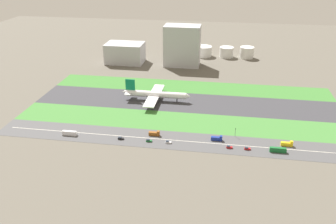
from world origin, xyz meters
TOP-DOWN VIEW (x-y plane):
  - ground_plane at (0.00, 0.00)m, footprint 800.00×800.00m
  - runway at (0.00, 0.00)m, footprint 280.00×46.00m
  - grass_median_north at (0.00, 41.00)m, footprint 280.00×36.00m
  - grass_median_south at (0.00, -41.00)m, footprint 280.00×36.00m
  - highway at (0.00, -73.00)m, footprint 280.00×28.00m
  - highway_centerline at (0.00, -73.00)m, footprint 266.00×0.50m
  - airliner at (-30.02, 0.00)m, footprint 65.00×56.00m
  - bus_1 at (74.37, -78.00)m, footprint 11.60×2.50m
  - car_1 at (-4.50, -78.00)m, footprint 4.40×1.80m
  - car_2 at (-19.23, -78.00)m, footprint 4.40×1.80m
  - truck_2 at (31.06, -68.00)m, footprint 8.40×2.50m
  - truck_1 at (-16.75, -68.00)m, footprint 8.40×2.50m
  - bus_0 at (-81.71, -78.00)m, footprint 11.60×2.50m
  - truck_0 at (82.03, -68.00)m, footprint 8.40×2.50m
  - car_4 at (40.22, -78.00)m, footprint 4.40×1.80m
  - car_3 at (-41.00, -78.00)m, footprint 4.40×1.80m
  - car_0 at (53.02, -78.00)m, footprint 4.40×1.80m
  - traffic_light at (44.56, -60.01)m, footprint 0.36×0.50m
  - terminal_building at (-90.00, 114.00)m, footprint 45.93×30.81m
  - hangar_building at (-18.42, 114.00)m, footprint 42.66×25.89m
  - fuel_tank_west at (5.13, 159.00)m, footprint 21.25×21.25m
  - fuel_tank_centre at (34.96, 159.00)m, footprint 18.18×18.18m
  - fuel_tank_east at (61.12, 159.00)m, footprint 18.08×18.08m

SIDE VIEW (x-z plane):
  - ground_plane at x=0.00m, z-range 0.00..0.00m
  - runway at x=0.00m, z-range 0.00..0.10m
  - grass_median_north at x=0.00m, z-range 0.00..0.10m
  - grass_median_south at x=0.00m, z-range 0.00..0.10m
  - highway at x=0.00m, z-range 0.00..0.10m
  - highway_centerline at x=0.00m, z-range 0.10..0.11m
  - car_1 at x=-4.50m, z-range -0.08..1.92m
  - car_2 at x=-19.23m, z-range -0.08..1.92m
  - car_4 at x=40.22m, z-range -0.08..1.92m
  - car_3 at x=-41.00m, z-range -0.08..1.92m
  - car_0 at x=53.02m, z-range -0.08..1.92m
  - truck_2 at x=31.06m, z-range -0.33..3.67m
  - truck_1 at x=-16.75m, z-range -0.33..3.67m
  - truck_0 at x=82.03m, z-range -0.33..3.67m
  - bus_1 at x=74.37m, z-range 0.07..3.57m
  - bus_0 at x=-81.71m, z-range 0.07..3.57m
  - traffic_light at x=44.56m, z-range 0.69..7.89m
  - airliner at x=-30.02m, z-range -3.62..16.08m
  - fuel_tank_west at x=5.13m, z-range 0.00..13.13m
  - fuel_tank_centre at x=34.96m, z-range 0.00..13.27m
  - fuel_tank_east at x=61.12m, z-range 0.00..14.50m
  - terminal_building at x=-90.00m, z-range 0.00..24.37m
  - hangar_building at x=-18.42m, z-range 0.00..48.65m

